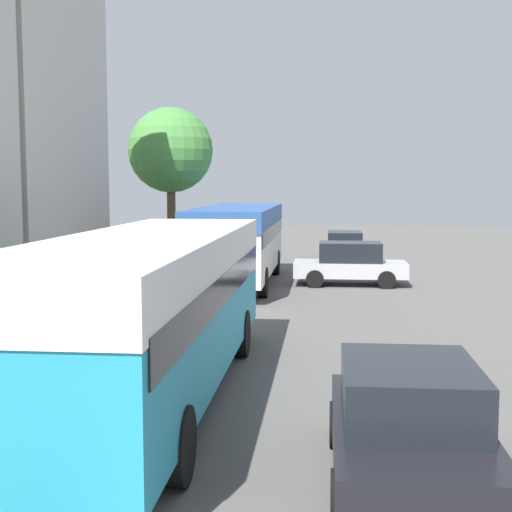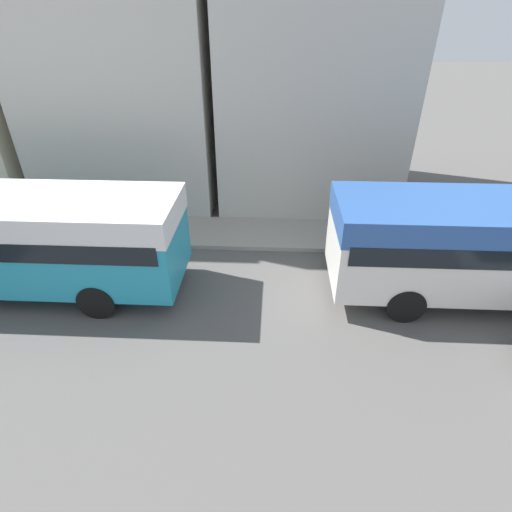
% 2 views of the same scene
% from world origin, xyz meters
% --- Properties ---
extents(building_midblock, '(5.44, 6.92, 13.27)m').
position_xyz_m(building_midblock, '(-8.92, 10.04, 6.63)').
color(building_midblock, beige).
rests_on(building_midblock, ground_plane).
extents(building_far_terrace, '(6.66, 6.83, 10.61)m').
position_xyz_m(building_far_terrace, '(-9.53, 17.25, 5.30)').
color(building_far_terrace, beige).
rests_on(building_far_terrace, ground_plane).
extents(pedestrian_near_curb, '(0.42, 0.42, 1.57)m').
position_xyz_m(pedestrian_near_curb, '(-4.77, 19.49, 0.94)').
color(pedestrian_near_curb, '#232838').
rests_on(pedestrian_near_curb, sidewalk).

